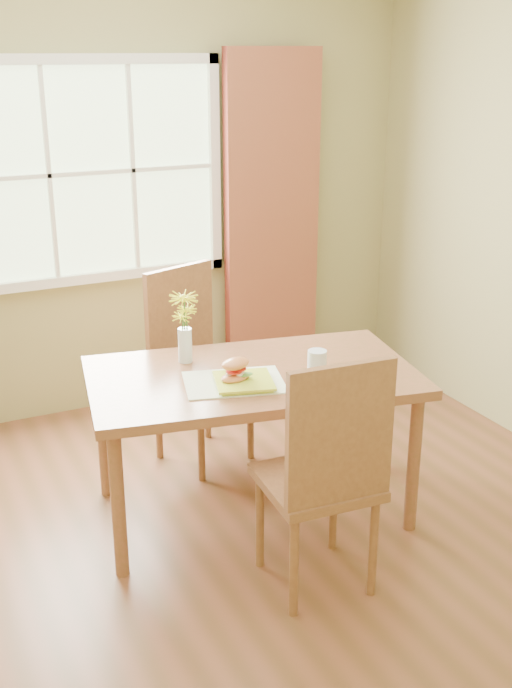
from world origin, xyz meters
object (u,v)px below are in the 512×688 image
object	(u,v)px
croissant_sandwich	(235,370)
flower_vase	(184,321)
chair_far	(192,356)
water_glass	(317,365)
dining_table	(252,388)
chair_near	(327,469)

from	to	relation	value
croissant_sandwich	flower_vase	xyz separation A→B (m)	(-0.10, 0.37, 0.14)
chair_far	flower_vase	world-z (taller)	flower_vase
croissant_sandwich	chair_far	bearing A→B (deg)	66.39
flower_vase	water_glass	bearing A→B (deg)	-43.73
flower_vase	dining_table	bearing A→B (deg)	-49.37
dining_table	chair_far	xyz separation A→B (m)	(-0.03, 0.71, -0.08)
chair_far	flower_vase	xyz separation A→B (m)	(-0.20, -0.44, 0.37)
dining_table	chair_far	world-z (taller)	chair_far
dining_table	flower_vase	distance (m)	0.46
chair_far	water_glass	distance (m)	0.96
chair_near	flower_vase	bearing A→B (deg)	106.92
chair_near	water_glass	size ratio (longest dim) A/B	8.14
chair_near	flower_vase	world-z (taller)	flower_vase
dining_table	chair_far	size ratio (longest dim) A/B	1.54
chair_far	flower_vase	distance (m)	0.61
chair_far	croissant_sandwich	xyz separation A→B (m)	(-0.10, -0.81, 0.23)
chair_far	water_glass	xyz separation A→B (m)	(0.27, -0.89, 0.22)
croissant_sandwich	water_glass	distance (m)	0.39
dining_table	water_glass	world-z (taller)	water_glass
dining_table	chair_near	xyz separation A→B (m)	(-0.01, -0.71, -0.08)
chair_near	water_glass	world-z (taller)	chair_near
dining_table	flower_vase	bearing A→B (deg)	141.25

